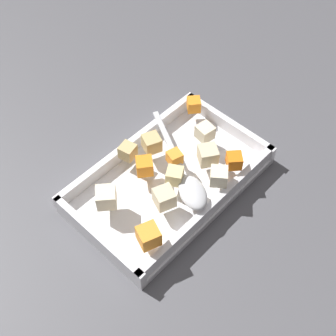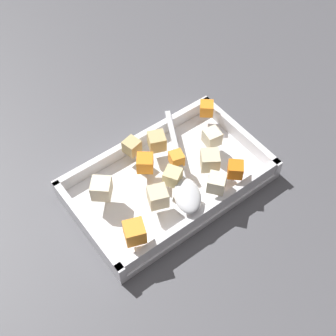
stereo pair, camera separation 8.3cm
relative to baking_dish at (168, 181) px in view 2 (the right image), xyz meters
name	(u,v)px [view 2 (the right image)]	position (x,y,z in m)	size (l,w,h in m)	color
ground_plane	(171,185)	(-0.01, 0.00, -0.01)	(4.00, 4.00, 0.00)	#4C4C51
baking_dish	(168,181)	(0.00, 0.00, 0.00)	(0.35, 0.21, 0.04)	silver
carrot_chunk_rim_edge	(207,108)	(-0.15, -0.07, 0.04)	(0.03, 0.03, 0.03)	orange
carrot_chunk_mid_left	(177,158)	(-0.02, -0.01, 0.04)	(0.02, 0.02, 0.02)	orange
carrot_chunk_back_center	(135,232)	(0.12, 0.07, 0.05)	(0.03, 0.03, 0.03)	orange
carrot_chunk_corner_ne	(235,169)	(-0.09, 0.08, 0.04)	(0.03, 0.03, 0.03)	orange
carrot_chunk_corner_se	(145,163)	(0.03, -0.03, 0.04)	(0.03, 0.03, 0.03)	orange
potato_chunk_near_spoon	(101,188)	(0.12, -0.03, 0.05)	(0.03, 0.03, 0.03)	beige
potato_chunk_front_center	(158,197)	(0.05, 0.04, 0.05)	(0.03, 0.03, 0.03)	beige
potato_chunk_heap_top	(212,137)	(-0.11, -0.01, 0.04)	(0.03, 0.03, 0.03)	beige
potato_chunk_near_left	(157,141)	(-0.02, -0.06, 0.05)	(0.03, 0.03, 0.03)	tan
potato_chunk_far_right	(173,176)	(0.01, 0.02, 0.04)	(0.03, 0.03, 0.03)	#E0CC89
potato_chunk_corner_nw	(217,183)	(-0.04, 0.08, 0.04)	(0.03, 0.03, 0.03)	beige
potato_chunk_far_left	(132,146)	(0.02, -0.08, 0.04)	(0.03, 0.03, 0.03)	tan
potato_chunk_near_right	(210,160)	(-0.07, 0.03, 0.05)	(0.03, 0.03, 0.03)	beige
serving_spoon	(186,189)	(0.00, 0.05, 0.04)	(0.14, 0.23, 0.02)	silver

